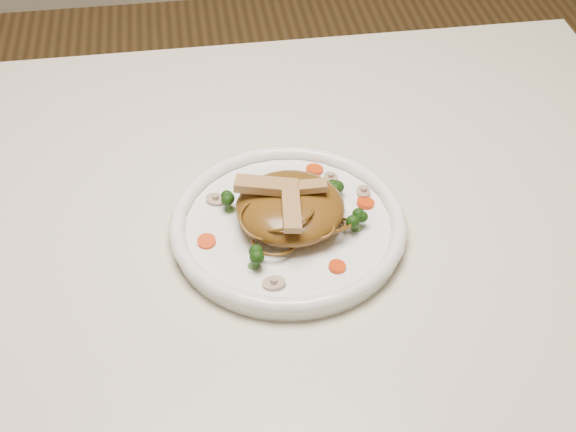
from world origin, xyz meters
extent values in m
cube|color=beige|center=(0.00, 0.00, 0.73)|extent=(1.20, 0.80, 0.04)
cylinder|color=brown|center=(0.54, 0.34, 0.35)|extent=(0.06, 0.06, 0.71)
cylinder|color=white|center=(0.05, -0.06, 0.76)|extent=(0.37, 0.37, 0.02)
ellipsoid|color=brown|center=(0.05, -0.05, 0.79)|extent=(0.15, 0.15, 0.04)
cube|color=tan|center=(0.07, -0.05, 0.82)|extent=(0.06, 0.02, 0.01)
cube|color=tan|center=(0.02, -0.04, 0.82)|extent=(0.08, 0.04, 0.01)
cube|color=tan|center=(0.05, -0.09, 0.82)|extent=(0.03, 0.07, 0.01)
cylinder|color=#EC3F08|center=(0.10, 0.04, 0.77)|extent=(0.03, 0.03, 0.00)
cylinder|color=#EC3F08|center=(-0.05, -0.08, 0.77)|extent=(0.02, 0.02, 0.00)
cylinder|color=#EC3F08|center=(0.15, -0.04, 0.77)|extent=(0.02, 0.02, 0.00)
cylinder|color=#EC3F08|center=(0.02, 0.01, 0.77)|extent=(0.02, 0.02, 0.00)
cylinder|color=#EC3F08|center=(0.09, -0.14, 0.77)|extent=(0.03, 0.03, 0.00)
cylinder|color=beige|center=(0.02, -0.16, 0.77)|extent=(0.03, 0.03, 0.01)
cylinder|color=beige|center=(0.15, -0.02, 0.77)|extent=(0.03, 0.03, 0.01)
cylinder|color=beige|center=(-0.04, 0.00, 0.77)|extent=(0.03, 0.03, 0.01)
cylinder|color=beige|center=(0.12, 0.02, 0.77)|extent=(0.03, 0.03, 0.01)
camera|label=1|loc=(-0.06, -0.77, 1.44)|focal=49.93mm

